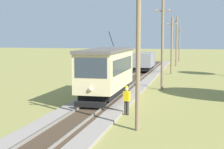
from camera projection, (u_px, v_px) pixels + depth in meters
The scene contains 9 objects.
red_tram at pixel (106, 71), 25.79m from camera, with size 2.60×8.54×4.79m.
freight_car at pixel (144, 61), 45.17m from camera, with size 2.40×5.20×2.31m.
utility_pole_near_tram at pixel (138, 54), 17.43m from camera, with size 1.40×0.40×7.52m.
utility_pole_mid at pixel (162, 44), 30.84m from camera, with size 1.40×0.41×7.88m.
utility_pole_far at pixel (172, 45), 43.87m from camera, with size 1.40×0.33×7.10m.
utility_pole_distant at pixel (177, 40), 55.74m from camera, with size 1.40×0.66×8.00m.
utility_pole_horizon at pixel (179, 43), 67.17m from camera, with size 1.40×0.50×6.58m.
gravel_pile at pixel (109, 70), 43.51m from camera, with size 3.08×3.08×1.25m, color gray.
track_worker at pixel (127, 99), 21.15m from camera, with size 0.42×0.32×1.78m.
Camera 1 is at (6.21, -4.53, 4.72)m, focal length 56.45 mm.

